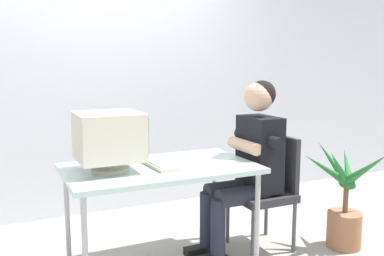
{
  "coord_description": "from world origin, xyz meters",
  "views": [
    {
      "loc": [
        -1.02,
        -2.72,
        1.46
      ],
      "look_at": [
        0.24,
        0.0,
        1.0
      ],
      "focal_mm": 40.19,
      "sensor_mm": 36.0,
      "label": 1
    }
  ],
  "objects_px": {
    "desk": "(160,173)",
    "crt_monitor": "(110,137)",
    "potted_plant": "(346,201)",
    "keyboard": "(158,164)",
    "person_seated": "(249,159)",
    "office_chair": "(268,186)"
  },
  "relations": [
    {
      "from": "keyboard",
      "to": "potted_plant",
      "type": "height_order",
      "value": "potted_plant"
    },
    {
      "from": "crt_monitor",
      "to": "person_seated",
      "type": "bearing_deg",
      "value": -0.43
    },
    {
      "from": "keyboard",
      "to": "person_seated",
      "type": "distance_m",
      "value": 0.73
    },
    {
      "from": "keyboard",
      "to": "person_seated",
      "type": "height_order",
      "value": "person_seated"
    },
    {
      "from": "desk",
      "to": "keyboard",
      "type": "xyz_separation_m",
      "value": [
        -0.01,
        0.01,
        0.07
      ]
    },
    {
      "from": "keyboard",
      "to": "potted_plant",
      "type": "relative_size",
      "value": 0.49
    },
    {
      "from": "keyboard",
      "to": "office_chair",
      "type": "xyz_separation_m",
      "value": [
        0.91,
        -0.01,
        -0.27
      ]
    },
    {
      "from": "keyboard",
      "to": "office_chair",
      "type": "height_order",
      "value": "office_chair"
    },
    {
      "from": "desk",
      "to": "crt_monitor",
      "type": "height_order",
      "value": "crt_monitor"
    },
    {
      "from": "crt_monitor",
      "to": "office_chair",
      "type": "xyz_separation_m",
      "value": [
        1.25,
        -0.01,
        -0.48
      ]
    },
    {
      "from": "keyboard",
      "to": "person_seated",
      "type": "bearing_deg",
      "value": -1.01
    },
    {
      "from": "crt_monitor",
      "to": "potted_plant",
      "type": "xyz_separation_m",
      "value": [
        1.8,
        -0.28,
        -0.6
      ]
    },
    {
      "from": "crt_monitor",
      "to": "potted_plant",
      "type": "relative_size",
      "value": 0.5
    },
    {
      "from": "desk",
      "to": "person_seated",
      "type": "bearing_deg",
      "value": -0.08
    },
    {
      "from": "office_chair",
      "to": "keyboard",
      "type": "bearing_deg",
      "value": 179.19
    },
    {
      "from": "office_chair",
      "to": "potted_plant",
      "type": "distance_m",
      "value": 0.62
    },
    {
      "from": "desk",
      "to": "keyboard",
      "type": "distance_m",
      "value": 0.07
    },
    {
      "from": "potted_plant",
      "to": "keyboard",
      "type": "bearing_deg",
      "value": 168.83
    },
    {
      "from": "keyboard",
      "to": "person_seated",
      "type": "xyz_separation_m",
      "value": [
        0.73,
        -0.01,
        -0.03
      ]
    },
    {
      "from": "crt_monitor",
      "to": "potted_plant",
      "type": "height_order",
      "value": "crt_monitor"
    },
    {
      "from": "keyboard",
      "to": "potted_plant",
      "type": "xyz_separation_m",
      "value": [
        1.46,
        -0.29,
        -0.38
      ]
    },
    {
      "from": "keyboard",
      "to": "potted_plant",
      "type": "bearing_deg",
      "value": -11.17
    }
  ]
}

